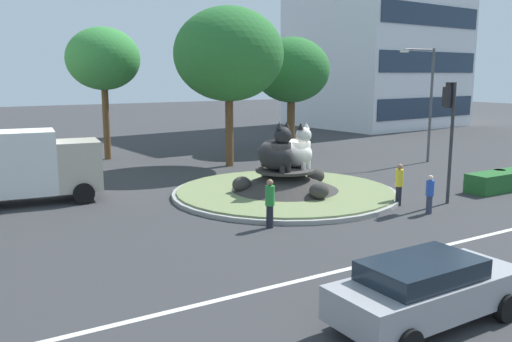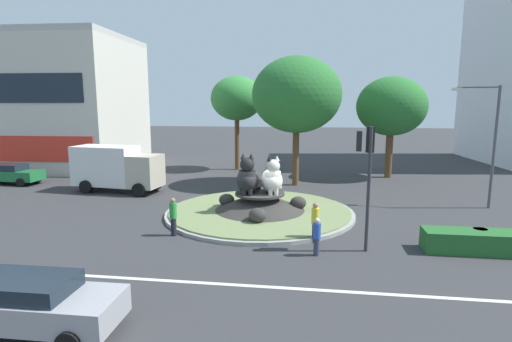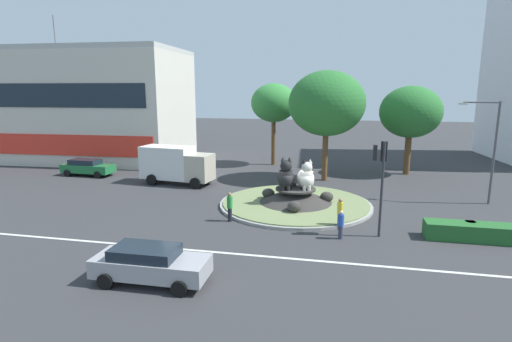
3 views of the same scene
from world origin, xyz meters
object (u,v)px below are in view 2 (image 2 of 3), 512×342
streetlight_arm (489,137)px  pedestrian_green_shirt (173,216)px  cat_statue_black (248,178)px  pedestrian_yellow_shirt (315,221)px  delivery_box_truck (116,167)px  sedan_on_far_lane (31,303)px  third_tree_left (297,95)px  traffic_light_mast (367,161)px  litter_bin (479,239)px  pedestrian_blue_shirt (317,236)px  hatchback_near_shophouse (9,173)px  cat_statue_white (272,179)px  second_tree_near_tower (391,107)px  broadleaf_tree_behind_island (237,99)px

streetlight_arm → pedestrian_green_shirt: (-16.19, -7.33, -3.18)m
cat_statue_black → pedestrian_green_shirt: size_ratio=1.34×
cat_statue_black → pedestrian_yellow_shirt: size_ratio=1.34×
cat_statue_black → pedestrian_yellow_shirt: (3.59, -3.89, -1.08)m
pedestrian_green_shirt → delivery_box_truck: delivery_box_truck is taller
sedan_on_far_lane → third_tree_left: bearing=72.7°
pedestrian_green_shirt → traffic_light_mast: bearing=-54.9°
traffic_light_mast → litter_bin: bearing=-79.2°
streetlight_arm → sedan_on_far_lane: streetlight_arm is taller
pedestrian_blue_shirt → hatchback_near_shophouse: (-22.77, 11.49, -0.02)m
cat_statue_white → second_tree_near_tower: 15.42m
streetlight_arm → hatchback_near_shophouse: (-32.47, 2.58, -3.33)m
cat_statue_black → pedestrian_green_shirt: (-2.84, -3.90, -1.08)m
pedestrian_blue_shirt → streetlight_arm: bearing=77.0°
traffic_light_mast → delivery_box_truck: traffic_light_mast is taller
second_tree_near_tower → pedestrian_blue_shirt: second_tree_near_tower is taller
cat_statue_black → pedestrian_yellow_shirt: bearing=36.4°
pedestrian_yellow_shirt → pedestrian_blue_shirt: bearing=133.5°
second_tree_near_tower → third_tree_left: size_ratio=0.87×
hatchback_near_shophouse → second_tree_near_tower: bearing=15.5°
sedan_on_far_lane → delivery_box_truck: 17.66m
cat_statue_white → litter_bin: size_ratio=2.51×
third_tree_left → pedestrian_green_shirt: 14.55m
third_tree_left → hatchback_near_shophouse: size_ratio=1.94×
streetlight_arm → pedestrian_blue_shirt: (-9.70, -8.91, -3.31)m
pedestrian_blue_shirt → sedan_on_far_lane: bearing=-104.8°
third_tree_left → pedestrian_yellow_shirt: 13.71m
broadleaf_tree_behind_island → delivery_box_truck: size_ratio=1.34×
traffic_light_mast → second_tree_near_tower: size_ratio=0.63×
pedestrian_blue_shirt → pedestrian_green_shirt: bearing=-159.3°
streetlight_arm → litter_bin: bearing=76.9°
second_tree_near_tower → pedestrian_yellow_shirt: (-6.01, -16.62, -4.78)m
cat_statue_black → litter_bin: cat_statue_black is taller
third_tree_left → pedestrian_blue_shirt: 15.22m
broadleaf_tree_behind_island → delivery_box_truck: broadleaf_tree_behind_island is taller
third_tree_left → delivery_box_truck: 13.60m
broadleaf_tree_behind_island → second_tree_near_tower: 13.15m
pedestrian_green_shirt → broadleaf_tree_behind_island: bearing=41.5°
pedestrian_green_shirt → delivery_box_truck: 11.03m
cat_statue_black → delivery_box_truck: bearing=-121.3°
streetlight_arm → delivery_box_truck: bearing=6.2°
pedestrian_blue_shirt → litter_bin: (6.73, 1.61, -0.37)m
third_tree_left → sedan_on_far_lane: (-6.16, -20.56, -5.78)m
cat_statue_black → second_tree_near_tower: (9.60, 12.73, 3.70)m
hatchback_near_shophouse → litter_bin: size_ratio=5.34×
litter_bin → third_tree_left: bearing=123.4°
pedestrian_green_shirt → streetlight_arm: bearing=-25.7°
sedan_on_far_lane → litter_bin: 16.49m
cat_statue_white → delivery_box_truck: size_ratio=0.36×
pedestrian_blue_shirt → second_tree_near_tower: bearing=106.3°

